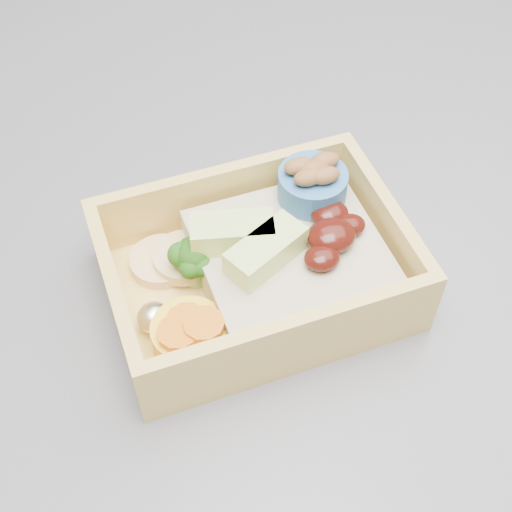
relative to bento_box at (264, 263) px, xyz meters
name	(u,v)px	position (x,y,z in m)	size (l,w,h in m)	color
bento_box	(264,263)	(0.00, 0.00, 0.00)	(0.18, 0.14, 0.07)	#E6C15F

